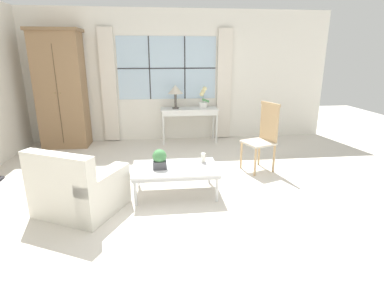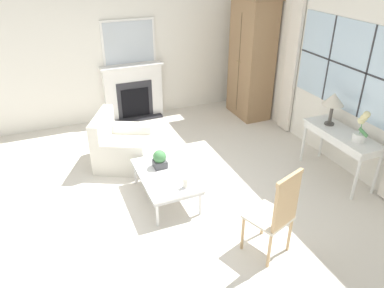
% 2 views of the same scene
% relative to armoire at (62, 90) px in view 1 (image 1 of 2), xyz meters
% --- Properties ---
extents(ground_plane, '(14.00, 14.00, 0.00)m').
position_rel_armoire_xyz_m(ground_plane, '(2.16, -2.68, -1.18)').
color(ground_plane, silver).
extents(wall_back_windowed, '(7.20, 0.14, 2.80)m').
position_rel_armoire_xyz_m(wall_back_windowed, '(2.16, 0.35, 0.21)').
color(wall_back_windowed, white).
rests_on(wall_back_windowed, ground_plane).
extents(armoire, '(0.98, 0.61, 2.36)m').
position_rel_armoire_xyz_m(armoire, '(0.00, 0.00, 0.00)').
color(armoire, '#93704C').
rests_on(armoire, ground_plane).
extents(console_table, '(1.23, 0.46, 0.75)m').
position_rel_armoire_xyz_m(console_table, '(2.61, 0.04, -0.52)').
color(console_table, white).
rests_on(console_table, ground_plane).
extents(table_lamp, '(0.32, 0.32, 0.50)m').
position_rel_armoire_xyz_m(table_lamp, '(2.31, 0.03, -0.04)').
color(table_lamp, '#4C4742').
rests_on(table_lamp, console_table).
extents(potted_orchid, '(0.22, 0.18, 0.46)m').
position_rel_armoire_xyz_m(potted_orchid, '(2.91, 0.03, -0.25)').
color(potted_orchid, white).
rests_on(potted_orchid, console_table).
extents(armchair_upholstered, '(1.17, 1.13, 0.83)m').
position_rel_armoire_xyz_m(armchair_upholstered, '(0.95, -2.90, -0.91)').
color(armchair_upholstered, silver).
rests_on(armchair_upholstered, ground_plane).
extents(side_chair_wooden, '(0.56, 0.56, 1.13)m').
position_rel_armoire_xyz_m(side_chair_wooden, '(3.65, -1.78, -0.56)').
color(side_chair_wooden, beige).
rests_on(side_chair_wooden, ground_plane).
extents(coffee_table, '(1.16, 0.69, 0.39)m').
position_rel_armoire_xyz_m(coffee_table, '(2.15, -2.56, -0.83)').
color(coffee_table, silver).
rests_on(coffee_table, ground_plane).
extents(potted_plant_small, '(0.19, 0.19, 0.26)m').
position_rel_armoire_xyz_m(potted_plant_small, '(1.94, -2.57, -0.66)').
color(potted_plant_small, '#4C4C51').
rests_on(potted_plant_small, coffee_table).
extents(pillar_candle, '(0.09, 0.09, 0.15)m').
position_rel_armoire_xyz_m(pillar_candle, '(2.55, -2.42, -0.73)').
color(pillar_candle, silver).
rests_on(pillar_candle, coffee_table).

